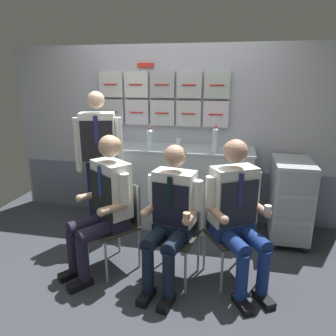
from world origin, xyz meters
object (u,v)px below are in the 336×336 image
object	(u,v)px
service_trolley	(290,198)
paper_cup_tan	(239,145)
crew_member_left	(105,199)
crew_member_near_trolley	(237,208)
folding_chair_right	(178,223)
crew_member_standing	(99,154)
folding_chair_left	(120,216)
water_bottle_blue_cap	(150,139)
crew_member_right	(171,212)
folding_chair_near_trolley	(227,222)

from	to	relation	value
service_trolley	paper_cup_tan	bearing A→B (deg)	160.95
crew_member_left	crew_member_near_trolley	world-z (taller)	crew_member_left
folding_chair_right	paper_cup_tan	size ratio (longest dim) A/B	9.70
paper_cup_tan	crew_member_standing	bearing A→B (deg)	-160.65
folding_chair_left	paper_cup_tan	distance (m)	1.59
folding_chair_right	crew_member_near_trolley	bearing A→B (deg)	-3.60
service_trolley	folding_chair_left	distance (m)	1.86
crew_member_near_trolley	water_bottle_blue_cap	world-z (taller)	crew_member_near_trolley
water_bottle_blue_cap	folding_chair_right	bearing A→B (deg)	-60.29
crew_member_right	water_bottle_blue_cap	bearing A→B (deg)	114.29
crew_member_right	crew_member_near_trolley	world-z (taller)	crew_member_near_trolley
service_trolley	folding_chair_left	xyz separation A→B (m)	(-1.66, -0.84, 0.01)
crew_member_left	folding_chair_right	xyz separation A→B (m)	(0.66, 0.08, -0.21)
folding_chair_near_trolley	paper_cup_tan	distance (m)	1.11
crew_member_near_trolley	crew_member_standing	bearing A→B (deg)	158.62
folding_chair_near_trolley	crew_member_standing	world-z (taller)	crew_member_standing
folding_chair_near_trolley	crew_member_standing	size ratio (longest dim) A/B	0.50
folding_chair_left	crew_member_near_trolley	size ratio (longest dim) A/B	0.64
service_trolley	crew_member_near_trolley	size ratio (longest dim) A/B	0.71
folding_chair_near_trolley	crew_member_standing	bearing A→B (deg)	162.36
crew_member_near_trolley	water_bottle_blue_cap	bearing A→B (deg)	138.89
folding_chair_left	crew_member_left	world-z (taller)	crew_member_left
service_trolley	folding_chair_left	bearing A→B (deg)	-153.15
crew_member_right	water_bottle_blue_cap	xyz separation A→B (m)	(-0.45, 1.00, 0.42)
folding_chair_left	crew_member_right	xyz separation A→B (m)	(0.54, -0.20, 0.18)
crew_member_near_trolley	crew_member_standing	distance (m)	1.63
service_trolley	crew_member_right	distance (m)	1.54
crew_member_left	crew_member_near_trolley	size ratio (longest dim) A/B	1.00
folding_chair_right	crew_member_standing	size ratio (longest dim) A/B	0.50
crew_member_right	paper_cup_tan	bearing A→B (deg)	65.99
service_trolley	paper_cup_tan	distance (m)	0.81
crew_member_left	crew_member_right	size ratio (longest dim) A/B	1.04
crew_member_right	folding_chair_near_trolley	bearing A→B (deg)	28.89
crew_member_standing	paper_cup_tan	distance (m)	1.59
folding_chair_left	water_bottle_blue_cap	size ratio (longest dim) A/B	3.23
service_trolley	folding_chair_near_trolley	world-z (taller)	service_trolley
service_trolley	crew_member_left	xyz separation A→B (m)	(-1.76, -0.97, 0.22)
folding_chair_right	paper_cup_tan	distance (m)	1.31
folding_chair_near_trolley	paper_cup_tan	xyz separation A→B (m)	(0.08, 0.98, 0.52)
paper_cup_tan	folding_chair_left	bearing A→B (deg)	-136.24
folding_chair_right	paper_cup_tan	world-z (taller)	paper_cup_tan
crew_member_right	crew_member_standing	size ratio (longest dim) A/B	0.76
folding_chair_right	folding_chair_near_trolley	size ratio (longest dim) A/B	1.00
water_bottle_blue_cap	paper_cup_tan	world-z (taller)	water_bottle_blue_cap
folding_chair_left	crew_member_near_trolley	xyz separation A→B (m)	(1.08, -0.07, 0.21)
folding_chair_right	water_bottle_blue_cap	bearing A→B (deg)	119.71
crew_member_near_trolley	paper_cup_tan	xyz separation A→B (m)	(0.00, 1.11, 0.31)
service_trolley	crew_member_right	bearing A→B (deg)	-137.34
paper_cup_tan	service_trolley	bearing A→B (deg)	-19.05
folding_chair_left	crew_member_right	world-z (taller)	crew_member_right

